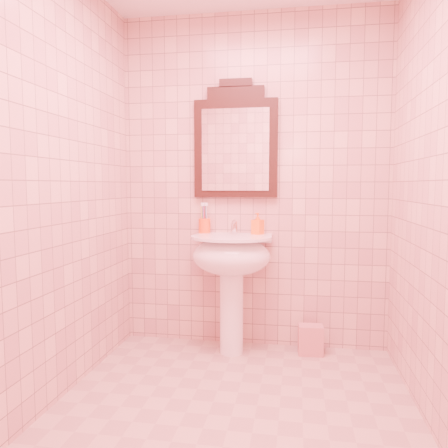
% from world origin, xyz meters
% --- Properties ---
extents(floor, '(2.20, 2.20, 0.00)m').
position_xyz_m(floor, '(0.00, 0.00, 0.00)').
color(floor, tan).
rests_on(floor, ground).
extents(back_wall, '(2.00, 0.02, 2.50)m').
position_xyz_m(back_wall, '(0.00, 1.10, 1.25)').
color(back_wall, beige).
rests_on(back_wall, floor).
extents(pedestal_sink, '(0.58, 0.58, 0.86)m').
position_xyz_m(pedestal_sink, '(-0.13, 0.87, 0.66)').
color(pedestal_sink, white).
rests_on(pedestal_sink, floor).
extents(faucet, '(0.04, 0.16, 0.11)m').
position_xyz_m(faucet, '(-0.13, 1.01, 0.92)').
color(faucet, white).
rests_on(faucet, pedestal_sink).
extents(mirror, '(0.63, 0.06, 0.87)m').
position_xyz_m(mirror, '(-0.13, 1.07, 1.54)').
color(mirror, black).
rests_on(mirror, back_wall).
extents(toothbrush_cup, '(0.09, 0.09, 0.21)m').
position_xyz_m(toothbrush_cup, '(-0.37, 1.04, 0.92)').
color(toothbrush_cup, '#EF4914').
rests_on(toothbrush_cup, pedestal_sink).
extents(soap_dispenser, '(0.10, 0.10, 0.16)m').
position_xyz_m(soap_dispenser, '(0.04, 1.01, 0.94)').
color(soap_dispenser, orange).
rests_on(soap_dispenser, pedestal_sink).
extents(towel, '(0.18, 0.13, 0.22)m').
position_xyz_m(towel, '(0.44, 0.94, 0.11)').
color(towel, '#CE7981').
rests_on(towel, floor).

